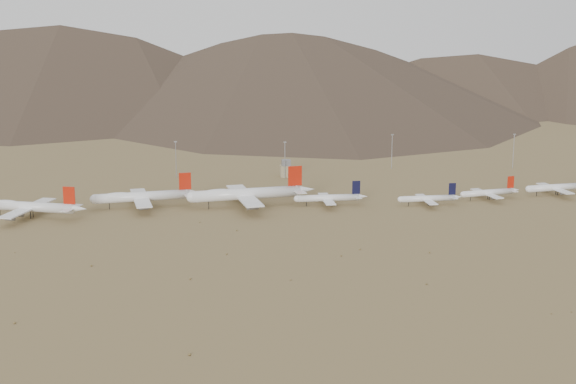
{
  "coord_description": "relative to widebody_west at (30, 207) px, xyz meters",
  "views": [
    {
      "loc": [
        -39.51,
        -427.37,
        110.64
      ],
      "look_at": [
        19.69,
        30.0,
        8.91
      ],
      "focal_mm": 50.0,
      "sensor_mm": 36.0,
      "label": 1
    }
  ],
  "objects": [
    {
      "name": "widebody_east",
      "position": [
        122.25,
        11.24,
        1.41
      ],
      "size": [
        77.31,
        60.1,
        23.05
      ],
      "rotation": [
        0.0,
        0.0,
        0.14
      ],
      "color": "white",
      "rests_on": "ground"
    },
    {
      "name": "narrowbody_c",
      "position": [
        271.48,
        11.22,
        -2.09
      ],
      "size": [
        41.06,
        30.04,
        13.68
      ],
      "rotation": [
        0.0,
        0.0,
        0.19
      ],
      "color": "white",
      "rests_on": "ground"
    },
    {
      "name": "mast_west",
      "position": [
        80.15,
        105.04,
        7.67
      ],
      "size": [
        2.0,
        0.6,
        25.7
      ],
      "color": "gray",
      "rests_on": "ground"
    },
    {
      "name": "ground",
      "position": [
        126.57,
        -21.83,
        -6.54
      ],
      "size": [
        3000.0,
        3000.0,
        0.0
      ],
      "primitive_type": "plane",
      "color": "#9F8552",
      "rests_on": "ground"
    },
    {
      "name": "widebody_west",
      "position": [
        0.0,
        0.0,
        0.0
      ],
      "size": [
        61.07,
        48.73,
        18.95
      ],
      "rotation": [
        0.0,
        0.0,
        -0.34
      ],
      "color": "white",
      "rests_on": "ground"
    },
    {
      "name": "narrowbody_b",
      "position": [
        230.04,
        0.87,
        -2.28
      ],
      "size": [
        39.79,
        28.44,
        13.13
      ],
      "rotation": [
        0.0,
        0.0,
        0.02
      ],
      "color": "white",
      "rests_on": "ground"
    },
    {
      "name": "narrowbody_d",
      "position": [
        318.95,
        17.8,
        -1.52
      ],
      "size": [
        46.65,
        33.85,
        15.44
      ],
      "rotation": [
        0.0,
        0.0,
        0.13
      ],
      "color": "white",
      "rests_on": "ground"
    },
    {
      "name": "narrowbody_a",
      "position": [
        171.28,
        7.8,
        -1.77
      ],
      "size": [
        44.46,
        31.72,
        14.67
      ],
      "rotation": [
        0.0,
        0.0,
        -0.01
      ],
      "color": "white",
      "rests_on": "ground"
    },
    {
      "name": "control_tower",
      "position": [
        156.57,
        98.17,
        -1.22
      ],
      "size": [
        8.0,
        8.0,
        12.0
      ],
      "color": "#978A66",
      "rests_on": "ground"
    },
    {
      "name": "mast_far_east",
      "position": [
        327.29,
        108.44,
        7.67
      ],
      "size": [
        2.0,
        0.6,
        25.7
      ],
      "color": "gray",
      "rests_on": "ground"
    },
    {
      "name": "widebody_centre",
      "position": [
        61.39,
        17.18,
        0.22
      ],
      "size": [
        65.7,
        51.06,
        19.59
      ],
      "rotation": [
        0.0,
        0.0,
        0.13
      ],
      "color": "white",
      "rests_on": "ground"
    },
    {
      "name": "mast_centre",
      "position": [
        155.09,
        93.18,
        7.67
      ],
      "size": [
        2.0,
        0.6,
        25.7
      ],
      "color": "gray",
      "rests_on": "ground"
    },
    {
      "name": "desert_scrub",
      "position": [
        155.16,
        -113.5,
        -6.18
      ],
      "size": [
        418.99,
        176.44,
        0.87
      ],
      "color": "brown",
      "rests_on": "ground"
    },
    {
      "name": "mast_east",
      "position": [
        237.68,
        118.23,
        7.67
      ],
      "size": [
        2.0,
        0.6,
        25.7
      ],
      "color": "gray",
      "rests_on": "ground"
    }
  ]
}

